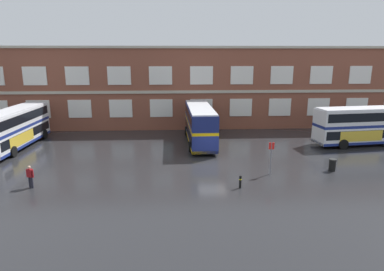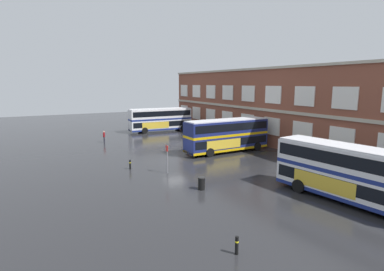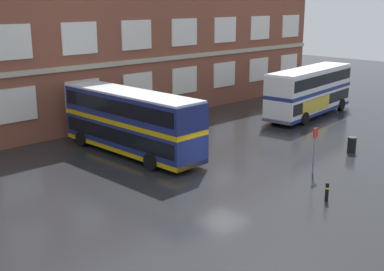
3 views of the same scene
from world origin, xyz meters
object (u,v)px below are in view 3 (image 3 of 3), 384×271
object	(u,v)px
station_litter_bin	(352,145)
safety_bollard_east	(327,192)
bus_stand_flag	(314,146)
double_decker_middle	(131,122)
double_decker_far	(310,91)

from	to	relation	value
station_litter_bin	safety_bollard_east	size ratio (longest dim) A/B	1.08
bus_stand_flag	safety_bollard_east	xyz separation A→B (m)	(-2.99, -2.71, -1.14)
station_litter_bin	safety_bollard_east	xyz separation A→B (m)	(-8.46, -3.31, -0.03)
double_decker_middle	station_litter_bin	world-z (taller)	double_decker_middle
double_decker_far	station_litter_bin	distance (m)	10.97
safety_bollard_east	double_decker_far	bearing A→B (deg)	35.78
double_decker_middle	safety_bollard_east	bearing A→B (deg)	-81.21
double_decker_middle	safety_bollard_east	size ratio (longest dim) A/B	11.64
double_decker_far	safety_bollard_east	distance (m)	19.48
bus_stand_flag	safety_bollard_east	world-z (taller)	bus_stand_flag
safety_bollard_east	double_decker_middle	bearing A→B (deg)	98.79
double_decker_middle	bus_stand_flag	world-z (taller)	double_decker_middle
double_decker_far	bus_stand_flag	bearing A→B (deg)	-145.89
bus_stand_flag	double_decker_middle	bearing A→B (deg)	115.94
double_decker_middle	safety_bollard_east	distance (m)	13.24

